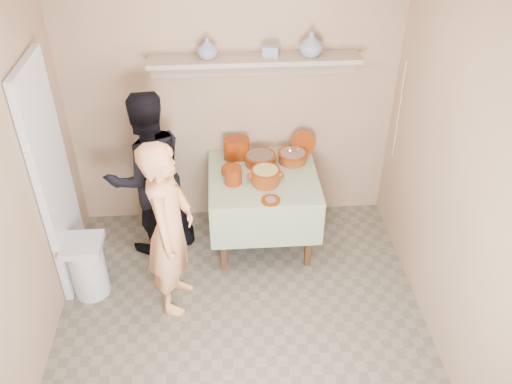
{
  "coord_description": "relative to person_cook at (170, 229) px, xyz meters",
  "views": [
    {
      "loc": [
        -0.09,
        -2.72,
        3.45
      ],
      "look_at": [
        0.15,
        0.75,
        0.95
      ],
      "focal_mm": 38.0,
      "sensor_mm": 36.0,
      "label": 1
    }
  ],
  "objects": [
    {
      "name": "room_shell",
      "position": [
        0.53,
        -0.55,
        0.84
      ],
      "size": [
        3.04,
        3.54,
        2.62
      ],
      "color": "tan",
      "rests_on": "ground"
    },
    {
      "name": "vase_left",
      "position": [
        0.34,
        1.07,
        1.04
      ],
      "size": [
        0.22,
        0.22,
        0.18
      ],
      "primitive_type": "imported",
      "rotation": [
        0.0,
        0.0,
        0.38
      ],
      "color": "navy",
      "rests_on": "wall_shelf"
    },
    {
      "name": "bowl_stack",
      "position": [
        0.51,
        0.61,
        0.07
      ],
      "size": [
        0.15,
        0.15,
        0.15
      ],
      "primitive_type": "cylinder",
      "color": "#681D01",
      "rests_on": "serving_table"
    },
    {
      "name": "person_helper",
      "position": [
        -0.23,
        0.74,
        0.02
      ],
      "size": [
        0.95,
        0.87,
        1.58
      ],
      "primitive_type": "imported",
      "rotation": [
        0.0,
        0.0,
        -2.69
      ],
      "color": "black",
      "rests_on": "ground"
    },
    {
      "name": "vase_right",
      "position": [
        1.21,
        1.06,
        1.05
      ],
      "size": [
        0.26,
        0.26,
        0.21
      ],
      "primitive_type": "imported",
      "rotation": [
        0.0,
        0.0,
        0.38
      ],
      "color": "navy",
      "rests_on": "wall_shelf"
    },
    {
      "name": "cazuela_rice",
      "position": [
        0.79,
        0.58,
        0.07
      ],
      "size": [
        0.33,
        0.25,
        0.14
      ],
      "color": "#632105",
      "rests_on": "serving_table"
    },
    {
      "name": "ceramic_box",
      "position": [
        0.87,
        1.07,
        0.99
      ],
      "size": [
        0.15,
        0.12,
        0.09
      ],
      "primitive_type": "cube",
      "rotation": [
        0.0,
        0.0,
        -0.26
      ],
      "color": "navy",
      "rests_on": "wall_shelf"
    },
    {
      "name": "person_cook",
      "position": [
        0.0,
        0.0,
        0.0
      ],
      "size": [
        0.46,
        0.62,
        1.55
      ],
      "primitive_type": "imported",
      "rotation": [
        0.0,
        0.0,
        1.41
      ],
      "color": "#E29862",
      "rests_on": "ground"
    },
    {
      "name": "electrical_cord",
      "position": [
        2.0,
        0.93,
        0.48
      ],
      "size": [
        0.01,
        0.05,
        0.9
      ],
      "color": "silver",
      "rests_on": "wall_shelf"
    },
    {
      "name": "plate_stack_b",
      "position": [
        0.6,
        1.03,
        0.09
      ],
      "size": [
        0.16,
        0.16,
        0.2
      ],
      "primitive_type": "cylinder",
      "color": "#681D01",
      "rests_on": "serving_table"
    },
    {
      "name": "empty_bowl",
      "position": [
        0.5,
        0.77,
        0.02
      ],
      "size": [
        0.18,
        0.18,
        0.05
      ],
      "primitive_type": "cylinder",
      "color": "#681D01",
      "rests_on": "serving_table"
    },
    {
      "name": "plate_stack_a",
      "position": [
        0.52,
        1.02,
        0.09
      ],
      "size": [
        0.15,
        0.15,
        0.2
      ],
      "primitive_type": "cylinder",
      "color": "#681D01",
      "rests_on": "serving_table"
    },
    {
      "name": "ground",
      "position": [
        0.53,
        -0.55,
        -0.77
      ],
      "size": [
        3.5,
        3.5,
        0.0
      ],
      "primitive_type": "plane",
      "color": "#686252",
      "rests_on": "ground"
    },
    {
      "name": "ladle",
      "position": [
        1.05,
        0.94,
        0.1
      ],
      "size": [
        0.08,
        0.26,
        0.19
      ],
      "color": "silver",
      "rests_on": "cazuela_meat_b"
    },
    {
      "name": "serving_table",
      "position": [
        0.78,
        0.73,
        -0.13
      ],
      "size": [
        0.97,
        0.97,
        0.76
      ],
      "color": "#4C2D16",
      "rests_on": "ground"
    },
    {
      "name": "cazuela_meat_a",
      "position": [
        0.77,
        0.9,
        0.05
      ],
      "size": [
        0.3,
        0.3,
        0.1
      ],
      "color": "#632105",
      "rests_on": "serving_table"
    },
    {
      "name": "trash_bin",
      "position": [
        -0.74,
        0.14,
        -0.49
      ],
      "size": [
        0.32,
        0.32,
        0.56
      ],
      "color": "silver",
      "rests_on": "ground"
    },
    {
      "name": "cazuela_meat_b",
      "position": [
        1.07,
        0.93,
        0.05
      ],
      "size": [
        0.28,
        0.28,
        0.1
      ],
      "color": "#632105",
      "rests_on": "serving_table"
    },
    {
      "name": "wall_shelf",
      "position": [
        0.73,
        1.1,
        0.9
      ],
      "size": [
        1.8,
        0.25,
        0.21
      ],
      "color": "tan",
      "rests_on": "room_shell"
    },
    {
      "name": "front_plate",
      "position": [
        0.82,
        0.32,
        -0.0
      ],
      "size": [
        0.16,
        0.16,
        0.03
      ],
      "color": "#681D01",
      "rests_on": "serving_table"
    },
    {
      "name": "propped_lid",
      "position": [
        1.18,
        1.04,
        0.11
      ],
      "size": [
        0.24,
        0.08,
        0.24
      ],
      "primitive_type": "cylinder",
      "rotation": [
        1.37,
        0.0,
        -0.06
      ],
      "color": "#681D01",
      "rests_on": "serving_table"
    },
    {
      "name": "tile_panel",
      "position": [
        -0.93,
        0.4,
        0.23
      ],
      "size": [
        0.06,
        0.7,
        2.0
      ],
      "primitive_type": "cube",
      "color": "silver",
      "rests_on": "ground"
    }
  ]
}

